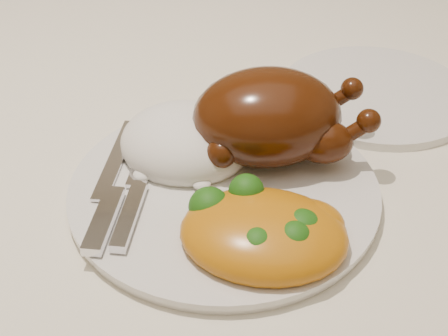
{
  "coord_description": "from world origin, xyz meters",
  "views": [
    {
      "loc": [
        0.14,
        -0.56,
        1.14
      ],
      "look_at": [
        0.15,
        -0.12,
        0.8
      ],
      "focal_mm": 50.0,
      "sensor_mm": 36.0,
      "label": 1
    }
  ],
  "objects_px": {
    "side_plate": "(376,93)",
    "dining_table": "(94,199)",
    "roast_chicken": "(272,117)",
    "dinner_plate": "(224,190)"
  },
  "relations": [
    {
      "from": "dining_table",
      "to": "dinner_plate",
      "type": "distance_m",
      "value": 0.22
    },
    {
      "from": "dining_table",
      "to": "side_plate",
      "type": "xyz_separation_m",
      "value": [
        0.33,
        0.05,
        0.11
      ]
    },
    {
      "from": "side_plate",
      "to": "roast_chicken",
      "type": "bearing_deg",
      "value": -136.84
    },
    {
      "from": "dining_table",
      "to": "roast_chicken",
      "type": "distance_m",
      "value": 0.26
    },
    {
      "from": "roast_chicken",
      "to": "dining_table",
      "type": "bearing_deg",
      "value": 155.82
    },
    {
      "from": "side_plate",
      "to": "roast_chicken",
      "type": "xyz_separation_m",
      "value": [
        -0.13,
        -0.12,
        0.05
      ]
    },
    {
      "from": "dinner_plate",
      "to": "roast_chicken",
      "type": "xyz_separation_m",
      "value": [
        0.05,
        0.05,
        0.05
      ]
    },
    {
      "from": "side_plate",
      "to": "dining_table",
      "type": "bearing_deg",
      "value": -170.59
    },
    {
      "from": "dining_table",
      "to": "side_plate",
      "type": "relative_size",
      "value": 7.33
    },
    {
      "from": "dining_table",
      "to": "dinner_plate",
      "type": "relative_size",
      "value": 5.69
    }
  ]
}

